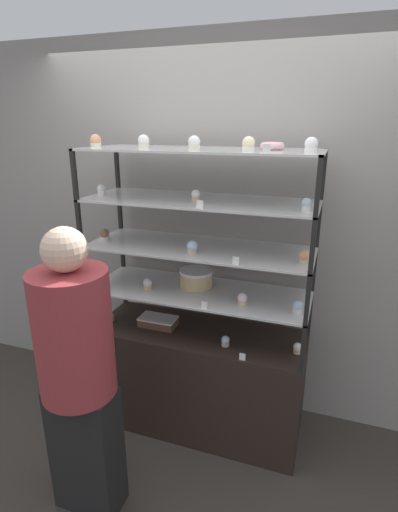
{
  "coord_description": "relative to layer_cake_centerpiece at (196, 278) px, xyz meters",
  "views": [
    {
      "loc": [
        0.77,
        -2.2,
        2.05
      ],
      "look_at": [
        0.0,
        0.0,
        1.26
      ],
      "focal_mm": 28.0,
      "sensor_mm": 36.0,
      "label": 1
    }
  ],
  "objects": [
    {
      "name": "cupcake_7",
      "position": [
        -0.59,
        -0.12,
        0.27
      ],
      "size": [
        0.06,
        0.06,
        0.07
      ],
      "color": "white",
      "rests_on": "display_riser_middle"
    },
    {
      "name": "price_tag_4",
      "position": [
        0.46,
        -0.29,
        0.84
      ],
      "size": [
        0.04,
        0.0,
        0.04
      ],
      "color": "white",
      "rests_on": "display_riser_top"
    },
    {
      "name": "cupcake_12",
      "position": [
        0.66,
        -0.18,
        0.56
      ],
      "size": [
        0.05,
        0.05,
        0.07
      ],
      "color": "white",
      "rests_on": "display_riser_upper"
    },
    {
      "name": "cupcake_1",
      "position": [
        0.25,
        -0.17,
        -0.32
      ],
      "size": [
        0.05,
        0.05,
        0.07
      ],
      "color": "#CCB28C",
      "rests_on": "display_base"
    },
    {
      "name": "ground_plane",
      "position": [
        0.04,
        -0.06,
        -1.08
      ],
      "size": [
        20.0,
        20.0,
        0.0
      ],
      "primitive_type": "plane",
      "color": "#38332D"
    },
    {
      "name": "price_tag_2",
      "position": [
        0.33,
        -0.29,
        0.26
      ],
      "size": [
        0.04,
        0.0,
        0.04
      ],
      "color": "white",
      "rests_on": "display_riser_middle"
    },
    {
      "name": "cupcake_10",
      "position": [
        -0.58,
        -0.12,
        0.56
      ],
      "size": [
        0.05,
        0.05,
        0.07
      ],
      "color": "white",
      "rests_on": "display_riser_upper"
    },
    {
      "name": "display_base",
      "position": [
        0.04,
        -0.06,
        -0.72
      ],
      "size": [
        1.38,
        0.51,
        0.73
      ],
      "color": "black",
      "rests_on": "ground_plane"
    },
    {
      "name": "cupcake_2",
      "position": [
        0.68,
        -0.11,
        -0.32
      ],
      "size": [
        0.05,
        0.05,
        0.07
      ],
      "color": "#CCB28C",
      "rests_on": "display_base"
    },
    {
      "name": "back_wall",
      "position": [
        0.04,
        0.34,
        0.22
      ],
      "size": [
        8.0,
        0.05,
        2.6
      ],
      "color": "gray",
      "rests_on": "ground_plane"
    },
    {
      "name": "price_tag_3",
      "position": [
        0.13,
        -0.29,
        0.55
      ],
      "size": [
        0.04,
        0.0,
        0.04
      ],
      "color": "white",
      "rests_on": "display_riser_upper"
    },
    {
      "name": "cupcake_11",
      "position": [
        0.04,
        -0.12,
        0.56
      ],
      "size": [
        0.05,
        0.05,
        0.07
      ],
      "color": "#CCB28C",
      "rests_on": "display_riser_upper"
    },
    {
      "name": "cupcake_4",
      "position": [
        -0.28,
        -0.14,
        -0.02
      ],
      "size": [
        0.06,
        0.06,
        0.07
      ],
      "color": "#CCB28C",
      "rests_on": "display_riser_lower"
    },
    {
      "name": "cupcake_8",
      "position": [
        0.04,
        -0.18,
        0.27
      ],
      "size": [
        0.06,
        0.06,
        0.07
      ],
      "color": "#CCB28C",
      "rests_on": "display_riser_middle"
    },
    {
      "name": "cupcake_9",
      "position": [
        0.67,
        -0.14,
        0.27
      ],
      "size": [
        0.06,
        0.06,
        0.07
      ],
      "color": "#CCB28C",
      "rests_on": "display_riser_middle"
    },
    {
      "name": "display_riser_lower",
      "position": [
        0.04,
        -0.06,
        -0.07
      ],
      "size": [
        1.38,
        0.51,
        0.29
      ],
      "color": "black",
      "rests_on": "display_base"
    },
    {
      "name": "customer_figure",
      "position": [
        -0.32,
        -0.85,
        -0.22
      ],
      "size": [
        0.37,
        0.37,
        1.61
      ],
      "color": "black",
      "rests_on": "ground_plane"
    },
    {
      "name": "display_riser_top",
      "position": [
        0.04,
        -0.06,
        0.8
      ],
      "size": [
        1.38,
        0.51,
        0.29
      ],
      "color": "black",
      "rests_on": "display_riser_upper"
    },
    {
      "name": "cupcake_14",
      "position": [
        -0.29,
        -0.1,
        0.85
      ],
      "size": [
        0.07,
        0.07,
        0.08
      ],
      "color": "beige",
      "rests_on": "display_riser_top"
    },
    {
      "name": "cupcake_3",
      "position": [
        -0.58,
        -0.19,
        -0.02
      ],
      "size": [
        0.06,
        0.06,
        0.07
      ],
      "color": "beige",
      "rests_on": "display_riser_lower"
    },
    {
      "name": "display_riser_upper",
      "position": [
        0.04,
        -0.06,
        0.51
      ],
      "size": [
        1.38,
        0.51,
        0.29
      ],
      "color": "black",
      "rests_on": "display_riser_middle"
    },
    {
      "name": "display_riser_middle",
      "position": [
        0.04,
        -0.06,
        0.22
      ],
      "size": [
        1.38,
        0.51,
        0.29
      ],
      "color": "black",
      "rests_on": "display_riser_lower"
    },
    {
      "name": "cupcake_0",
      "position": [
        -0.59,
        -0.13,
        -0.32
      ],
      "size": [
        0.05,
        0.05,
        0.07
      ],
      "color": "beige",
      "rests_on": "display_base"
    },
    {
      "name": "price_tag_0",
      "position": [
        0.39,
        -0.29,
        -0.33
      ],
      "size": [
        0.04,
        0.0,
        0.04
      ],
      "color": "white",
      "rests_on": "display_base"
    },
    {
      "name": "cupcake_13",
      "position": [
        -0.59,
        -0.13,
        0.85
      ],
      "size": [
        0.07,
        0.07,
        0.08
      ],
      "color": "beige",
      "rests_on": "display_riser_top"
    },
    {
      "name": "cupcake_6",
      "position": [
        0.66,
        -0.17,
        -0.02
      ],
      "size": [
        0.06,
        0.06,
        0.07
      ],
      "color": "white",
      "rests_on": "display_riser_lower"
    },
    {
      "name": "cupcake_15",
      "position": [
        0.05,
        -0.16,
        0.85
      ],
      "size": [
        0.07,
        0.07,
        0.08
      ],
      "color": "beige",
      "rests_on": "display_riser_top"
    },
    {
      "name": "price_tag_1",
      "position": [
        0.15,
        -0.29,
        -0.04
      ],
      "size": [
        0.04,
        0.0,
        0.04
      ],
      "color": "white",
      "rests_on": "display_riser_lower"
    },
    {
      "name": "cupcake_5",
      "position": [
        0.35,
        -0.17,
        -0.02
      ],
      "size": [
        0.06,
        0.06,
        0.07
      ],
      "color": "#CCB28C",
      "rests_on": "display_riser_lower"
    },
    {
      "name": "sheet_cake_frosted",
      "position": [
        -0.25,
        -0.08,
        -0.32
      ],
      "size": [
        0.25,
        0.14,
        0.06
      ],
      "color": "brown",
      "rests_on": "display_base"
    },
    {
      "name": "donut_glazed",
      "position": [
        0.45,
        -0.01,
        0.84
      ],
      "size": [
        0.13,
        0.13,
        0.04
      ],
      "color": "#EFB2BC",
      "rests_on": "display_riser_top"
    },
    {
      "name": "cupcake_17",
      "position": [
        0.66,
        -0.17,
        0.85
      ],
      "size": [
        0.07,
        0.07,
        0.08
      ],
      "color": "white",
      "rests_on": "display_riser_top"
    },
    {
      "name": "cupcake_16",
      "position": [
        0.35,
        -0.18,
        0.85
      ],
      "size": [
        0.07,
        0.07,
        0.08
      ],
      "color": "white",
      "rests_on": "display_riser_top"
    },
    {
      "name": "layer_cake_centerpiece",
      "position": [
        0.0,
        0.0,
        0.0
      ],
      "size": [
        0.22,
        0.22,
        0.12
      ],
      "color": "#DBBC84",
      "rests_on": "display_riser_lower"
    }
  ]
}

